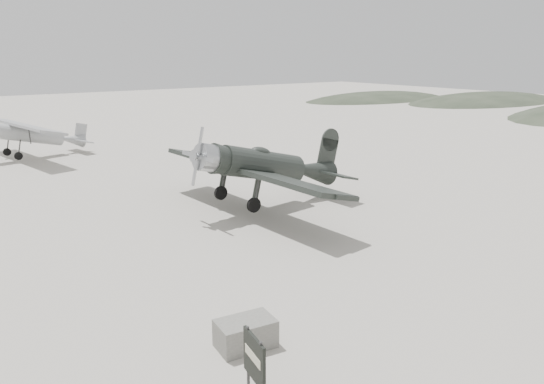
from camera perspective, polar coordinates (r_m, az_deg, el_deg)
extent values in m
plane|color=#ADA599|center=(21.32, -1.81, -4.33)|extent=(160.00, 160.00, 0.00)
ellipsoid|color=#2A3325|center=(84.42, 22.11, 9.01)|extent=(36.00, 18.00, 6.00)
ellipsoid|color=#2A3325|center=(83.77, 11.35, 9.76)|extent=(32.00, 16.00, 5.20)
cylinder|color=black|center=(23.89, -1.15, 2.81)|extent=(4.20, 1.49, 1.32)
cone|color=black|center=(25.84, 4.36, 3.80)|extent=(2.50, 1.33, 1.23)
cylinder|color=#B5B8BA|center=(22.31, -7.04, 1.84)|extent=(0.90, 1.20, 1.17)
cone|color=#B5B8BA|center=(22.03, -8.30, 1.63)|extent=(0.35, 0.54, 0.53)
cube|color=#B5B8BA|center=(22.06, -8.15, 1.65)|extent=(0.06, 0.17, 2.45)
ellipsoid|color=black|center=(23.66, -1.52, 4.14)|extent=(1.06, 0.68, 0.43)
cube|color=black|center=(23.58, -2.42, 1.82)|extent=(2.45, 11.39, 0.21)
cube|color=black|center=(26.35, 5.57, 4.09)|extent=(1.20, 4.00, 0.09)
cube|color=black|center=(26.31, 5.84, 5.84)|extent=(1.14, 0.14, 1.70)
cylinder|color=black|center=(22.70, -1.26, -2.06)|extent=(0.65, 0.18, 0.64)
cylinder|color=black|center=(24.70, -4.84, -0.71)|extent=(0.65, 0.18, 0.64)
cylinder|color=#333333|center=(22.53, -1.27, -0.52)|extent=(0.11, 0.11, 1.32)
cylinder|color=#333333|center=(24.54, -4.87, 0.71)|extent=(0.11, 0.11, 1.32)
cylinder|color=black|center=(26.59, 5.92, 3.19)|extent=(0.21, 0.08, 0.21)
cylinder|color=gray|center=(39.29, -24.91, 5.64)|extent=(4.87, 1.77, 1.01)
cone|color=gray|center=(40.51, -20.67, 6.30)|extent=(1.78, 1.17, 0.92)
cube|color=gray|center=(39.09, -25.50, 6.38)|extent=(3.35, 10.24, 0.17)
cube|color=gray|center=(40.69, -20.09, 6.46)|extent=(1.32, 3.21, 0.07)
cube|color=gray|center=(40.66, -20.05, 7.30)|extent=(0.83, 0.21, 1.19)
cylinder|color=black|center=(38.32, -25.16, 3.29)|extent=(0.53, 0.21, 0.51)
cylinder|color=black|center=(40.20, -26.18, 3.66)|extent=(0.53, 0.21, 0.51)
cylinder|color=#333333|center=(38.23, -25.25, 4.06)|extent=(0.09, 0.09, 1.10)
cylinder|color=#333333|center=(40.11, -26.27, 4.39)|extent=(0.09, 0.09, 1.10)
cylinder|color=black|center=(40.81, -19.82, 6.05)|extent=(0.17, 0.09, 0.17)
cube|color=#5E5D57|center=(13.38, -2.86, -14.95)|extent=(1.51, 1.06, 0.70)
cylinder|color=#333333|center=(11.25, -1.19, -19.02)|extent=(0.08, 0.08, 1.46)
cylinder|color=#333333|center=(11.77, -2.58, -17.36)|extent=(0.08, 0.08, 1.46)
cube|color=black|center=(11.42, -1.91, -17.47)|extent=(0.26, 1.00, 1.01)
cube|color=beige|center=(11.37, -2.11, -17.27)|extent=(0.16, 0.77, 0.20)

